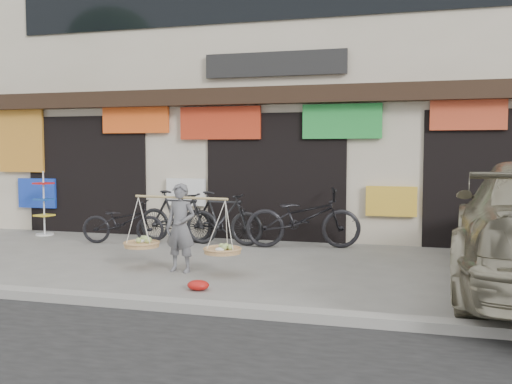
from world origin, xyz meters
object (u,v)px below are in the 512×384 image
(bike_2, at_px, (303,218))
(bike_3, at_px, (178,217))
(bike_1, at_px, (221,218))
(street_vendor, at_px, (181,232))
(bike_0, at_px, (123,222))
(display_rack, at_px, (44,210))

(bike_2, height_order, bike_3, bike_2)
(bike_1, relative_size, bike_2, 0.80)
(street_vendor, relative_size, bike_0, 1.19)
(bike_2, bearing_deg, bike_3, 78.46)
(bike_0, bearing_deg, bike_3, -80.68)
(bike_3, xyz_separation_m, display_rack, (-3.31, 0.14, 0.04))
(bike_0, bearing_deg, bike_1, -90.57)
(bike_0, distance_m, bike_2, 3.70)
(street_vendor, xyz_separation_m, display_rack, (-4.50, 2.79, -0.05))
(bike_0, xyz_separation_m, bike_2, (3.67, 0.47, 0.15))
(bike_2, distance_m, display_rack, 5.94)
(street_vendor, bearing_deg, bike_0, 142.20)
(bike_3, bearing_deg, bike_0, 116.33)
(street_vendor, bearing_deg, bike_2, 69.47)
(bike_3, relative_size, display_rack, 1.25)
(street_vendor, xyz_separation_m, bike_2, (1.44, 2.72, -0.04))
(bike_1, xyz_separation_m, bike_3, (-0.95, 0.00, 0.00))
(bike_0, height_order, bike_1, bike_1)
(bike_0, distance_m, display_rack, 2.34)
(bike_1, bearing_deg, street_vendor, -170.11)
(street_vendor, bearing_deg, bike_1, 102.51)
(bike_1, bearing_deg, display_rack, 92.89)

